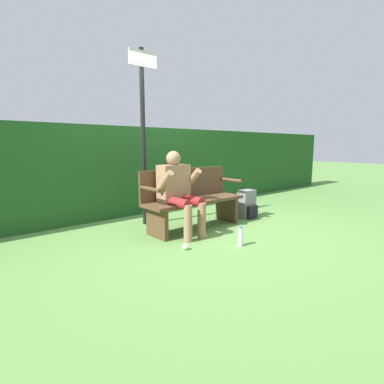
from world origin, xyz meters
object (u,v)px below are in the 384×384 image
at_px(park_bench, 192,198).
at_px(signpost, 143,127).
at_px(person_seated, 178,189).
at_px(backpack, 247,205).
at_px(parked_car, 109,157).
at_px(water_bottle, 241,237).

distance_m(park_bench, signpost, 1.28).
relative_size(park_bench, signpost, 0.61).
bearing_deg(person_seated, backpack, -0.50).
xyz_separation_m(backpack, parked_car, (3.66, 12.79, 0.38)).
bearing_deg(parked_car, person_seated, -128.85).
height_order(park_bench, water_bottle, park_bench).
bearing_deg(backpack, park_bench, 173.06).
distance_m(person_seated, signpost, 1.14).
relative_size(person_seated, backpack, 2.41).
bearing_deg(park_bench, parked_car, 69.36).
height_order(person_seated, water_bottle, person_seated).
bearing_deg(water_bottle, person_seated, 105.98).
xyz_separation_m(park_bench, person_seated, (-0.36, -0.12, 0.19)).
bearing_deg(signpost, water_bottle, -79.38).
relative_size(backpack, signpost, 0.18).
xyz_separation_m(park_bench, signpost, (-0.41, 0.64, 1.04)).
height_order(person_seated, signpost, signpost).
xyz_separation_m(person_seated, parked_car, (5.12, 12.78, -0.03)).
distance_m(park_bench, person_seated, 0.42).
distance_m(person_seated, backpack, 1.52).
bearing_deg(park_bench, signpost, 122.78).
relative_size(person_seated, parked_car, 0.23).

